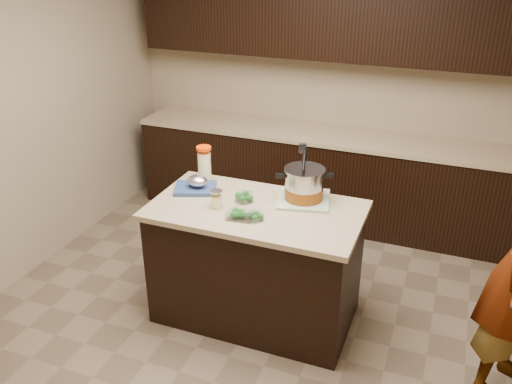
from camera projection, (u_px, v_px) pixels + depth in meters
ground_plane at (256, 313)px, 4.10m from camera, size 4.00×4.00×0.00m
room_shell at (256, 91)px, 3.37m from camera, size 4.04×4.04×2.72m
back_cabinets at (322, 127)px, 5.16m from camera, size 3.60×0.63×2.33m
island at (256, 263)px, 3.91m from camera, size 1.46×0.81×0.90m
dish_towel at (303, 199)px, 3.81m from camera, size 0.43×0.43×0.02m
stock_pot at (304, 186)px, 3.77m from camera, size 0.38×0.37×0.41m
lemonade_pitcher at (204, 165)px, 4.08m from camera, size 0.14×0.14×0.27m
mason_jar at (216, 199)px, 3.69m from camera, size 0.11×0.11×0.14m
broccoli_tub_left at (244, 198)px, 3.79m from camera, size 0.15×0.15×0.06m
broccoli_tub_right at (256, 217)px, 3.55m from camera, size 0.12×0.12×0.05m
broccoli_tub_rect at (240, 215)px, 3.56m from camera, size 0.18×0.14×0.06m
blue_tray at (196, 186)px, 3.95m from camera, size 0.36×0.33×0.11m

